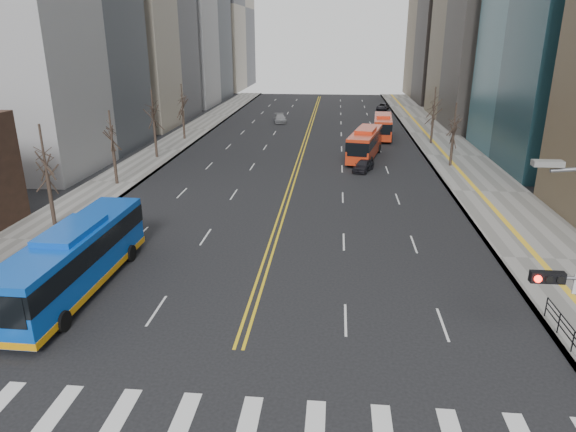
{
  "coord_description": "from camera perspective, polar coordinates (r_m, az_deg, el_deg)",
  "views": [
    {
      "loc": [
        3.96,
        -13.89,
        12.95
      ],
      "look_at": [
        1.62,
        11.0,
        4.17
      ],
      "focal_mm": 32.0,
      "sensor_mm": 36.0,
      "label": 1
    }
  ],
  "objects": [
    {
      "name": "car_dark_far",
      "position": [
        98.92,
        10.5,
        11.85
      ],
      "size": [
        2.85,
        4.52,
        1.16
      ],
      "primitive_type": "imported",
      "rotation": [
        0.0,
        0.0,
        -0.24
      ],
      "color": "black",
      "rests_on": "ground"
    },
    {
      "name": "car_dark_mid",
      "position": [
        52.65,
        8.38,
        5.59
      ],
      "size": [
        2.6,
        3.86,
        1.22
      ],
      "primitive_type": "imported",
      "rotation": [
        0.0,
        0.0,
        -0.35
      ],
      "color": "black",
      "rests_on": "ground"
    },
    {
      "name": "sidewalk_left",
      "position": [
        63.66,
        -13.61,
        7.14
      ],
      "size": [
        5.0,
        130.0,
        0.15
      ],
      "primitive_type": "cube",
      "color": "slate",
      "rests_on": "ground"
    },
    {
      "name": "centerline",
      "position": [
        70.21,
        2.07,
        8.72
      ],
      "size": [
        0.55,
        100.0,
        0.01
      ],
      "color": "gold",
      "rests_on": "ground"
    },
    {
      "name": "blue_bus",
      "position": [
        29.42,
        -22.58,
        -4.3
      ],
      "size": [
        2.99,
        12.45,
        3.61
      ],
      "color": "#0C4ABB",
      "rests_on": "ground"
    },
    {
      "name": "car_silver",
      "position": [
        82.69,
        -0.89,
        10.79
      ],
      "size": [
        2.57,
        4.66,
        1.28
      ],
      "primitive_type": "imported",
      "rotation": [
        0.0,
        0.0,
        0.18
      ],
      "color": "gray",
      "rests_on": "ground"
    },
    {
      "name": "red_bus_far",
      "position": [
        70.86,
        10.49,
        9.94
      ],
      "size": [
        3.04,
        9.91,
        3.14
      ],
      "color": "red",
      "rests_on": "ground"
    },
    {
      "name": "pedestrian_railing",
      "position": [
        25.49,
        29.15,
        -11.77
      ],
      "size": [
        0.06,
        6.06,
        1.02
      ],
      "color": "black",
      "rests_on": "sidewalk_right"
    },
    {
      "name": "red_bus_near",
      "position": [
        58.08,
        8.56,
        8.14
      ],
      "size": [
        4.51,
        10.82,
        3.36
      ],
      "color": "red",
      "rests_on": "ground"
    },
    {
      "name": "street_trees",
      "position": [
        50.36,
        -7.6,
        9.96
      ],
      "size": [
        35.2,
        47.2,
        7.6
      ],
      "color": "#2E231C",
      "rests_on": "ground"
    },
    {
      "name": "sidewalk_right",
      "position": [
        61.79,
        18.01,
        6.38
      ],
      "size": [
        7.0,
        130.0,
        0.15
      ],
      "primitive_type": "cube",
      "color": "slate",
      "rests_on": "ground"
    }
  ]
}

